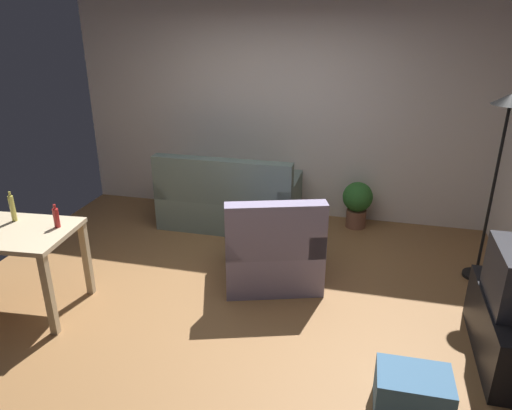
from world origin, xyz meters
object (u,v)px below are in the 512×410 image
at_px(potted_plant, 357,202).
at_px(storage_box, 413,393).
at_px(desk, 3,241).
at_px(armchair, 272,250).
at_px(torchiere_lamp, 503,138).
at_px(couch, 229,201).
at_px(tv_stand, 510,331).
at_px(bottle_red, 56,218).
at_px(bottle_squat, 12,208).

distance_m(potted_plant, storage_box, 2.94).
xyz_separation_m(desk, armchair, (2.13, 1.00, -0.33)).
bearing_deg(desk, torchiere_lamp, 15.77).
bearing_deg(desk, couch, 53.07).
height_order(tv_stand, bottle_red, bottle_red).
bearing_deg(storage_box, couch, 128.24).
bearing_deg(tv_stand, bottle_squat, 91.76).
height_order(bottle_squat, bottle_red, bottle_squat).
bearing_deg(potted_plant, bottle_red, -136.42).
bearing_deg(storage_box, desk, 172.92).
height_order(torchiere_lamp, bottle_squat, torchiere_lamp).
xyz_separation_m(potted_plant, armchair, (-0.74, -1.47, -0.01)).
bearing_deg(couch, armchair, 124.09).
relative_size(torchiere_lamp, bottle_squat, 6.68).
bearing_deg(bottle_red, storage_box, -11.09).
height_order(armchair, storage_box, armchair).
relative_size(tv_stand, armchair, 0.99).
bearing_deg(tv_stand, desk, 94.28).
relative_size(torchiere_lamp, potted_plant, 3.18).
height_order(torchiere_lamp, desk, torchiere_lamp).
height_order(desk, potted_plant, desk).
distance_m(desk, storage_box, 3.44).
distance_m(tv_stand, armchair, 2.09).
relative_size(potted_plant, armchair, 0.51).
xyz_separation_m(tv_stand, storage_box, (-0.73, -0.73, -0.09)).
bearing_deg(armchair, bottle_red, 8.53).
bearing_deg(torchiere_lamp, desk, -159.40).
bearing_deg(armchair, torchiere_lamp, 177.35).
bearing_deg(bottle_red, couch, 65.58).
xyz_separation_m(tv_stand, armchair, (-1.97, 0.69, 0.08)).
bearing_deg(storage_box, bottle_red, 168.91).
bearing_deg(bottle_squat, desk, -89.59).
bearing_deg(armchair, couch, -73.95).
bearing_deg(torchiere_lamp, storage_box, -110.33).
relative_size(tv_stand, storage_box, 2.29).
bearing_deg(tv_stand, couch, 56.17).
bearing_deg(armchair, potted_plant, -134.82).
height_order(storage_box, bottle_red, bottle_red).
relative_size(storage_box, bottle_squat, 1.77).
distance_m(couch, armchair, 1.39).
height_order(potted_plant, armchair, armchair).
xyz_separation_m(potted_plant, bottle_squat, (-2.87, -2.28, 0.55)).
height_order(tv_stand, storage_box, tv_stand).
distance_m(torchiere_lamp, armchair, 2.32).
xyz_separation_m(potted_plant, storage_box, (0.51, -2.89, -0.18)).
bearing_deg(torchiere_lamp, potted_plant, 143.26).
height_order(armchair, bottle_red, bottle_red).
relative_size(bottle_squat, bottle_red, 1.32).
bearing_deg(bottle_red, bottle_squat, 176.81).
distance_m(desk, potted_plant, 3.80).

